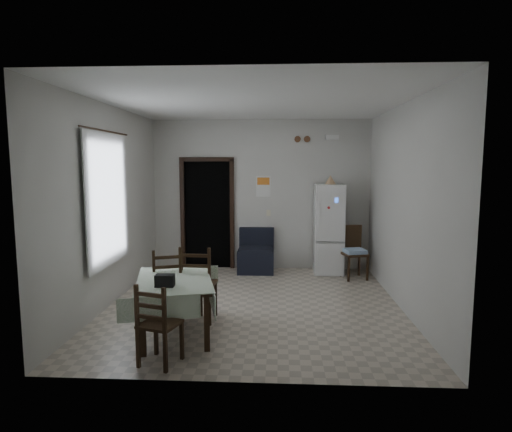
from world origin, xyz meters
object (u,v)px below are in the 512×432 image
at_px(dining_chair_far_right, 199,283).
at_px(corner_chair, 354,253).
at_px(fridge, 329,229).
at_px(dining_chair_far_left, 167,282).
at_px(dining_table, 175,306).
at_px(navy_seat, 256,251).
at_px(dining_chair_near_head, 160,323).

bearing_deg(dining_chair_far_right, corner_chair, -134.47).
distance_m(fridge, dining_chair_far_left, 3.50).
bearing_deg(dining_table, corner_chair, 31.47).
distance_m(navy_seat, dining_chair_near_head, 3.91).
relative_size(corner_chair, dining_chair_near_head, 1.09).
xyz_separation_m(corner_chair, dining_chair_far_left, (-2.84, -2.11, 0.00)).
xyz_separation_m(fridge, dining_table, (-2.19, -3.05, -0.50)).
relative_size(navy_seat, dining_table, 0.63).
xyz_separation_m(navy_seat, dining_chair_far_left, (-1.05, -2.50, 0.07)).
xyz_separation_m(dining_table, dining_chair_far_left, (-0.23, 0.55, 0.14)).
height_order(corner_chair, dining_chair_far_left, dining_chair_far_left).
relative_size(corner_chair, dining_chair_far_left, 0.99).
bearing_deg(dining_chair_near_head, navy_seat, -84.23).
height_order(dining_chair_far_right, dining_chair_near_head, dining_chair_far_right).
bearing_deg(corner_chair, dining_table, -148.03).
height_order(navy_seat, corner_chair, corner_chair).
bearing_deg(navy_seat, fridge, -0.59).
bearing_deg(corner_chair, dining_chair_far_right, -151.37).
distance_m(fridge, dining_chair_near_head, 4.41).
bearing_deg(fridge, dining_chair_far_right, -126.71).
relative_size(fridge, corner_chair, 1.77).
height_order(fridge, corner_chair, fridge).
height_order(dining_chair_far_left, dining_chair_near_head, dining_chair_far_left).
bearing_deg(dining_table, navy_seat, 60.83).
bearing_deg(navy_seat, dining_chair_far_right, -104.00).
bearing_deg(dining_chair_far_right, dining_chair_near_head, 85.75).
distance_m(navy_seat, corner_chair, 1.83).
height_order(corner_chair, dining_chair_far_right, dining_chair_far_right).
height_order(navy_seat, dining_chair_far_left, dining_chair_far_left).
bearing_deg(dining_chair_far_left, dining_table, 94.04).
bearing_deg(dining_chair_far_right, navy_seat, -100.19).
distance_m(fridge, dining_table, 3.79).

